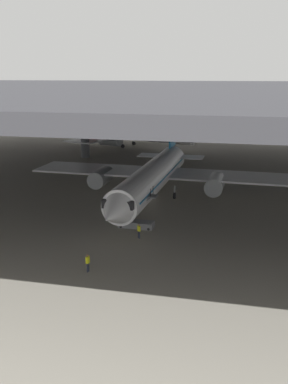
{
  "coord_description": "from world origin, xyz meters",
  "views": [
    {
      "loc": [
        13.14,
        -55.52,
        16.51
      ],
      "look_at": [
        1.62,
        -4.83,
        2.58
      ],
      "focal_mm": 41.38,
      "sensor_mm": 36.0,
      "label": 1
    }
  ],
  "objects_px": {
    "airplane_main": "(153,176)",
    "crew_worker_by_stairs": "(139,230)",
    "crew_worker_near_nose": "(88,262)",
    "boarding_stairs": "(137,221)",
    "airplane_distant": "(136,133)"
  },
  "relations": [
    {
      "from": "airplane_main",
      "to": "crew_worker_by_stairs",
      "type": "distance_m",
      "value": 13.89
    },
    {
      "from": "crew_worker_near_nose",
      "to": "crew_worker_by_stairs",
      "type": "height_order",
      "value": "crew_worker_near_nose"
    },
    {
      "from": "boarding_stairs",
      "to": "crew_worker_by_stairs",
      "type": "relative_size",
      "value": 3.01
    },
    {
      "from": "airplane_distant",
      "to": "boarding_stairs",
      "type": "bearing_deg",
      "value": -76.08
    },
    {
      "from": "crew_worker_near_nose",
      "to": "boarding_stairs",
      "type": "bearing_deg",
      "value": 83.4
    },
    {
      "from": "boarding_stairs",
      "to": "airplane_distant",
      "type": "height_order",
      "value": "airplane_distant"
    },
    {
      "from": "crew_worker_by_stairs",
      "to": "airplane_distant",
      "type": "height_order",
      "value": "airplane_distant"
    },
    {
      "from": "crew_worker_near_nose",
      "to": "airplane_distant",
      "type": "bearing_deg",
      "value": 100.27
    },
    {
      "from": "airplane_main",
      "to": "crew_worker_near_nose",
      "type": "bearing_deg",
      "value": -92.81
    },
    {
      "from": "airplane_main",
      "to": "crew_worker_near_nose",
      "type": "xyz_separation_m",
      "value": [
        -1.1,
        -22.38,
        -2.56
      ]
    },
    {
      "from": "boarding_stairs",
      "to": "crew_worker_near_nose",
      "type": "distance_m",
      "value": 12.14
    },
    {
      "from": "boarding_stairs",
      "to": "crew_worker_near_nose",
      "type": "relative_size",
      "value": 2.9
    },
    {
      "from": "airplane_main",
      "to": "boarding_stairs",
      "type": "relative_size",
      "value": 7.93
    },
    {
      "from": "crew_worker_by_stairs",
      "to": "boarding_stairs",
      "type": "bearing_deg",
      "value": 107.4
    },
    {
      "from": "airplane_main",
      "to": "crew_worker_by_stairs",
      "type": "xyz_separation_m",
      "value": [
        1.31,
        -13.58,
        -2.6
      ]
    }
  ]
}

